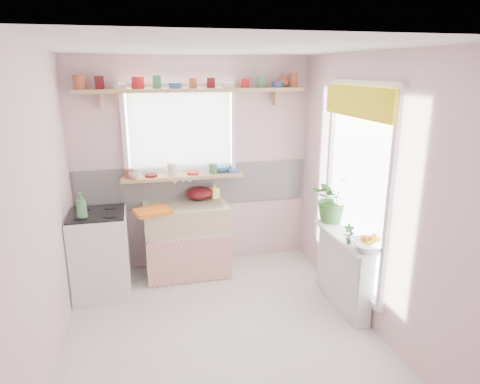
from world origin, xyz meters
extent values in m
plane|color=white|center=(0.00, 0.00, 0.00)|extent=(3.20, 3.20, 0.00)
plane|color=white|center=(0.00, 0.00, 2.50)|extent=(3.20, 3.20, 0.00)
plane|color=beige|center=(0.00, 1.60, 1.25)|extent=(2.80, 0.00, 2.80)
plane|color=beige|center=(0.00, -1.60, 1.25)|extent=(2.80, 0.00, 2.80)
plane|color=beige|center=(-1.40, 0.00, 1.25)|extent=(0.00, 3.20, 3.20)
plane|color=beige|center=(1.40, 0.00, 1.25)|extent=(0.00, 3.20, 3.20)
cube|color=white|center=(0.00, 1.59, 1.00)|extent=(2.74, 0.03, 0.50)
cube|color=pink|center=(0.00, 1.58, 0.80)|extent=(2.74, 0.02, 0.12)
cube|color=white|center=(-0.15, 1.60, 1.65)|extent=(1.20, 0.01, 1.00)
cube|color=white|center=(-0.15, 1.53, 1.65)|extent=(1.15, 0.02, 0.95)
cube|color=white|center=(1.40, 0.20, 1.25)|extent=(0.01, 1.10, 1.90)
cube|color=yellow|center=(1.31, 0.20, 2.06)|extent=(0.03, 1.20, 0.28)
cube|color=white|center=(-0.15, 1.30, 0.28)|extent=(0.85, 0.55, 0.55)
cube|color=#E35242|center=(-0.15, 1.02, 0.28)|extent=(0.95, 0.02, 0.53)
cube|color=beige|center=(-0.15, 1.30, 0.70)|extent=(0.95, 0.55, 0.30)
cylinder|color=silver|center=(-0.15, 1.55, 1.10)|extent=(0.03, 0.22, 0.03)
cube|color=white|center=(-1.10, 1.05, 0.45)|extent=(0.58, 0.58, 0.90)
cube|color=black|center=(-1.10, 1.05, 0.91)|extent=(0.56, 0.56, 0.02)
cylinder|color=black|center=(-1.24, 0.91, 0.92)|extent=(0.14, 0.14, 0.01)
cylinder|color=black|center=(-0.96, 0.91, 0.92)|extent=(0.14, 0.14, 0.01)
cylinder|color=black|center=(-1.24, 1.19, 0.92)|extent=(0.14, 0.14, 0.01)
cylinder|color=black|center=(-0.96, 1.19, 0.92)|extent=(0.14, 0.14, 0.01)
cube|color=white|center=(1.30, 0.20, 0.38)|extent=(0.15, 0.90, 0.75)
cube|color=white|center=(1.27, 0.20, 0.76)|extent=(0.22, 0.95, 0.03)
cube|color=tan|center=(-0.15, 1.48, 1.14)|extent=(1.40, 0.22, 0.04)
cube|color=tan|center=(0.00, 1.47, 2.12)|extent=(2.52, 0.24, 0.04)
cylinder|color=#A55133|center=(-1.18, 1.47, 2.20)|extent=(0.11, 0.11, 0.12)
cylinder|color=#590F14|center=(-0.98, 1.47, 2.20)|extent=(0.11, 0.11, 0.12)
cylinder|color=silver|center=(-0.79, 1.47, 2.17)|extent=(0.11, 0.11, 0.06)
cylinder|color=red|center=(-0.59, 1.47, 2.20)|extent=(0.11, 0.11, 0.12)
cylinder|color=#3F7F4C|center=(-0.39, 1.47, 2.20)|extent=(0.11, 0.11, 0.12)
cylinder|color=#3359A5|center=(-0.20, 1.47, 2.17)|extent=(0.11, 0.11, 0.06)
cylinder|color=#A55133|center=(0.00, 1.47, 2.20)|extent=(0.11, 0.11, 0.12)
cylinder|color=#590F14|center=(0.20, 1.47, 2.20)|extent=(0.11, 0.11, 0.12)
cylinder|color=silver|center=(0.39, 1.47, 2.17)|extent=(0.11, 0.11, 0.06)
cylinder|color=red|center=(0.59, 1.47, 2.20)|extent=(0.11, 0.11, 0.12)
cylinder|color=#3F7F4C|center=(0.79, 1.47, 2.20)|extent=(0.11, 0.11, 0.12)
cylinder|color=#3359A5|center=(0.98, 1.47, 2.17)|extent=(0.11, 0.11, 0.06)
cylinder|color=#A55133|center=(1.18, 1.47, 2.20)|extent=(0.11, 0.11, 0.12)
cylinder|color=#A55133|center=(-0.77, 1.48, 1.22)|extent=(0.11, 0.11, 0.12)
cylinder|color=#590F14|center=(-0.52, 1.48, 1.22)|extent=(0.11, 0.11, 0.12)
cylinder|color=silver|center=(-0.27, 1.48, 1.19)|extent=(0.11, 0.11, 0.06)
cylinder|color=red|center=(-0.03, 1.48, 1.22)|extent=(0.11, 0.11, 0.12)
cylinder|color=#3F7F4C|center=(0.22, 1.48, 1.22)|extent=(0.11, 0.11, 0.12)
cylinder|color=#3359A5|center=(0.47, 1.48, 1.19)|extent=(0.11, 0.11, 0.06)
cube|color=orange|center=(-0.53, 1.10, 0.87)|extent=(0.44, 0.37, 0.04)
ellipsoid|color=#500D12|center=(0.04, 1.50, 0.92)|extent=(0.42, 0.42, 0.14)
imported|color=#396729|center=(1.33, 0.60, 1.03)|extent=(0.58, 0.54, 0.51)
imported|color=silver|center=(1.33, -0.20, 0.82)|extent=(0.37, 0.37, 0.08)
imported|color=#2B5F26|center=(1.21, -0.01, 0.87)|extent=(0.12, 0.09, 0.19)
imported|color=#FFFE71|center=(0.22, 1.49, 0.95)|extent=(0.12, 0.12, 0.20)
imported|color=beige|center=(-0.70, 1.42, 1.21)|extent=(0.12, 0.12, 0.09)
imported|color=#3262A2|center=(0.32, 1.54, 1.19)|extent=(0.23, 0.23, 0.07)
imported|color=#B55A37|center=(1.07, 1.53, 2.22)|extent=(0.18, 0.18, 0.16)
imported|color=#42844D|center=(-1.22, 0.91, 1.05)|extent=(0.12, 0.12, 0.27)
sphere|color=orange|center=(1.33, -0.20, 0.88)|extent=(0.08, 0.08, 0.08)
sphere|color=orange|center=(1.39, -0.17, 0.88)|extent=(0.08, 0.08, 0.08)
sphere|color=orange|center=(1.28, -0.18, 0.88)|extent=(0.08, 0.08, 0.08)
cylinder|color=yellow|center=(1.35, -0.25, 0.89)|extent=(0.18, 0.04, 0.10)
camera|label=1|loc=(-0.66, -3.37, 2.35)|focal=32.00mm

